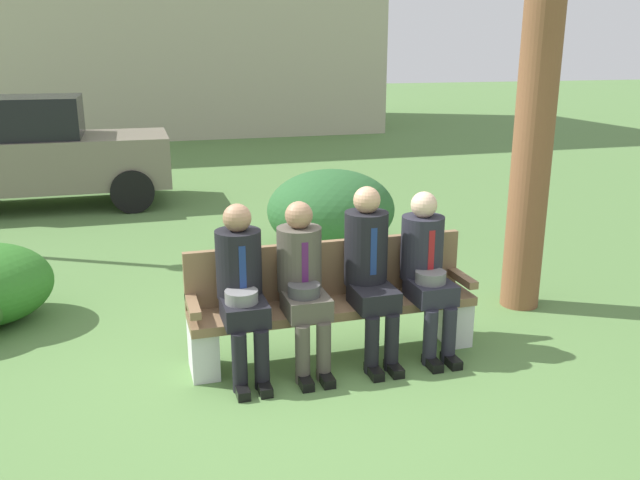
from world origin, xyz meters
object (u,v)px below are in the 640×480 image
(seated_man_centerright, at_px, (369,265))
(shrub_far_lawn, at_px, (331,210))
(park_bench, at_px, (332,302))
(seated_man_leftmost, at_px, (241,283))
(parked_car_near, at_px, (34,153))
(seated_man_centerleft, at_px, (303,278))
(seated_man_rightmost, at_px, (426,265))

(seated_man_centerright, height_order, shrub_far_lawn, seated_man_centerright)
(park_bench, xyz_separation_m, seated_man_leftmost, (-0.74, -0.14, 0.28))
(seated_man_leftmost, relative_size, seated_man_centerright, 0.95)
(park_bench, height_order, parked_car_near, parked_car_near)
(seated_man_leftmost, distance_m, shrub_far_lawn, 3.32)
(seated_man_leftmost, height_order, seated_man_centerleft, seated_man_leftmost)
(park_bench, xyz_separation_m, seated_man_centerright, (0.26, -0.12, 0.32))
(park_bench, relative_size, parked_car_near, 0.58)
(seated_man_leftmost, height_order, shrub_far_lawn, seated_man_leftmost)
(seated_man_centerright, xyz_separation_m, parked_car_near, (-3.07, 6.27, 0.08))
(seated_man_centerleft, relative_size, shrub_far_lawn, 0.82)
(shrub_far_lawn, bearing_deg, seated_man_rightmost, -92.33)
(seated_man_leftmost, relative_size, seated_man_rightmost, 1.00)
(park_bench, bearing_deg, seated_man_leftmost, -169.60)
(seated_man_leftmost, relative_size, parked_car_near, 0.33)
(seated_man_leftmost, height_order, seated_man_rightmost, same)
(seated_man_centerright, distance_m, parked_car_near, 6.98)
(seated_man_centerright, distance_m, seated_man_rightmost, 0.48)
(seated_man_leftmost, relative_size, seated_man_centerleft, 1.01)
(park_bench, xyz_separation_m, parked_car_near, (-2.81, 6.15, 0.40))
(seated_man_centerleft, xyz_separation_m, seated_man_centerright, (0.54, 0.01, 0.04))
(park_bench, distance_m, seated_man_centerleft, 0.42)
(seated_man_centerleft, height_order, seated_man_centerright, seated_man_centerright)
(seated_man_leftmost, xyz_separation_m, parked_car_near, (-2.07, 6.28, 0.12))
(seated_man_leftmost, xyz_separation_m, seated_man_centerleft, (0.46, -0.00, -0.01))
(park_bench, bearing_deg, seated_man_centerleft, -153.71)
(park_bench, height_order, seated_man_rightmost, seated_man_rightmost)
(park_bench, distance_m, parked_car_near, 6.77)
(seated_man_leftmost, distance_m, parked_car_near, 6.62)
(seated_man_rightmost, height_order, parked_car_near, parked_car_near)
(seated_man_centerright, relative_size, seated_man_rightmost, 1.05)
(seated_man_rightmost, bearing_deg, seated_man_leftmost, 180.00)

